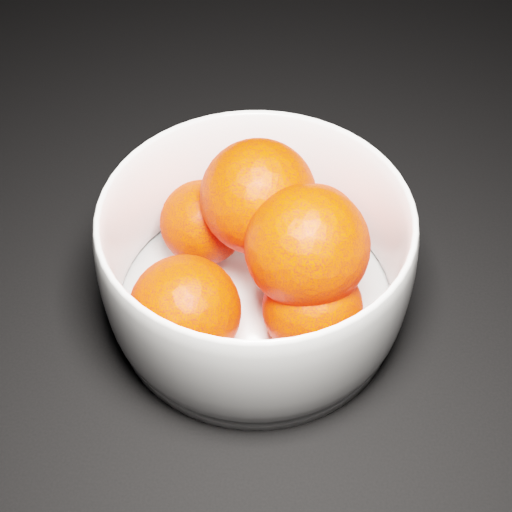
{
  "coord_description": "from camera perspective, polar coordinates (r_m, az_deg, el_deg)",
  "views": [
    {
      "loc": [
        -0.17,
        -0.62,
        0.49
      ],
      "look_at": [
        -0.19,
        -0.25,
        0.07
      ],
      "focal_mm": 50.0,
      "sensor_mm": 36.0,
      "label": 1
    }
  ],
  "objects": [
    {
      "name": "ground",
      "position": [
        0.81,
        14.98,
        9.6
      ],
      "size": [
        3.0,
        3.0,
        0.0
      ],
      "primitive_type": "cube",
      "color": "black",
      "rests_on": "ground"
    },
    {
      "name": "bowl",
      "position": [
        0.57,
        -0.0,
        -0.4
      ],
      "size": [
        0.25,
        0.25,
        0.12
      ],
      "rotation": [
        0.0,
        0.0,
        0.38
      ],
      "color": "silver",
      "rests_on": "ground"
    },
    {
      "name": "orange_pile",
      "position": [
        0.56,
        0.64,
        0.54
      ],
      "size": [
        0.18,
        0.17,
        0.14
      ],
      "color": "#FF1E00",
      "rests_on": "bowl"
    }
  ]
}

